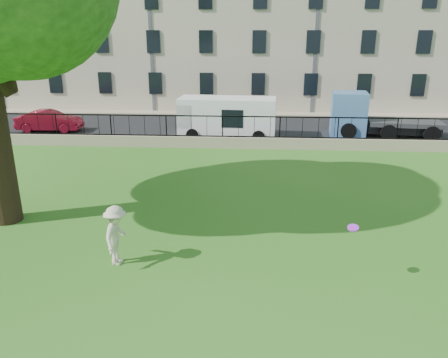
# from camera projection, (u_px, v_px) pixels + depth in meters

# --- Properties ---
(ground) EXTENTS (120.00, 120.00, 0.00)m
(ground) POSITION_uv_depth(u_px,v_px,m) (193.00, 257.00, 11.99)
(ground) COLOR #2B6718
(ground) RESTS_ON ground
(retaining_wall) EXTENTS (50.00, 0.40, 0.60)m
(retaining_wall) POSITION_uv_depth(u_px,v_px,m) (223.00, 142.00, 23.23)
(retaining_wall) COLOR tan
(retaining_wall) RESTS_ON ground
(iron_railing) EXTENTS (50.00, 0.05, 1.13)m
(iron_railing) POSITION_uv_depth(u_px,v_px,m) (223.00, 127.00, 22.96)
(iron_railing) COLOR black
(iron_railing) RESTS_ON retaining_wall
(street) EXTENTS (60.00, 9.00, 0.01)m
(street) POSITION_uv_depth(u_px,v_px,m) (228.00, 129.00, 27.77)
(street) COLOR black
(street) RESTS_ON ground
(sidewalk) EXTENTS (60.00, 1.40, 0.12)m
(sidewalk) POSITION_uv_depth(u_px,v_px,m) (232.00, 114.00, 32.67)
(sidewalk) COLOR tan
(sidewalk) RESTS_ON ground
(building_row) EXTENTS (56.40, 10.40, 13.80)m
(building_row) POSITION_uv_depth(u_px,v_px,m) (235.00, 19.00, 35.83)
(building_row) COLOR beige
(building_row) RESTS_ON ground
(man) EXTENTS (0.67, 1.09, 1.64)m
(man) POSITION_uv_depth(u_px,v_px,m) (116.00, 235.00, 11.44)
(man) COLOR beige
(man) RESTS_ON ground
(frisbee) EXTENTS (0.32, 0.32, 0.12)m
(frisbee) POSITION_uv_depth(u_px,v_px,m) (353.00, 228.00, 10.38)
(frisbee) COLOR #B82AF0
(red_sedan) EXTENTS (3.99, 1.56, 1.29)m
(red_sedan) POSITION_uv_depth(u_px,v_px,m) (49.00, 121.00, 27.02)
(red_sedan) COLOR maroon
(red_sedan) RESTS_ON street
(white_van) EXTENTS (5.63, 2.48, 2.32)m
(white_van) POSITION_uv_depth(u_px,v_px,m) (227.00, 118.00, 25.22)
(white_van) COLOR white
(white_van) RESTS_ON street
(blue_truck) EXTENTS (6.25, 2.86, 2.53)m
(blue_truck) POSITION_uv_depth(u_px,v_px,m) (384.00, 115.00, 25.57)
(blue_truck) COLOR #507FBC
(blue_truck) RESTS_ON street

